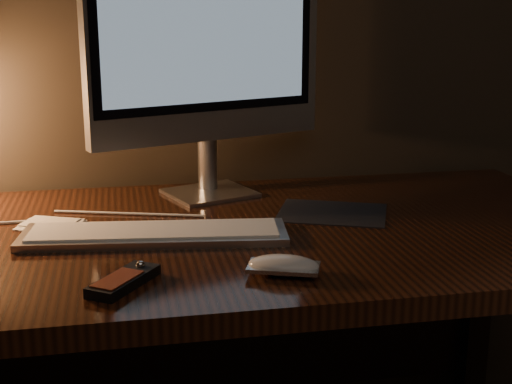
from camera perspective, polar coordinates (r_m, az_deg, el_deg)
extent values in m
cube|color=#33170B|center=(1.35, -3.94, -3.90)|extent=(1.60, 0.75, 0.04)
cube|color=black|center=(2.00, 17.09, -9.71)|extent=(0.06, 0.06, 0.71)
cube|color=black|center=(1.77, -5.23, -8.87)|extent=(1.48, 0.02, 0.51)
cube|color=silver|center=(1.60, -3.72, -0.06)|extent=(0.22, 0.21, 0.01)
cylinder|color=silver|center=(1.61, -3.90, 2.37)|extent=(0.06, 0.06, 0.12)
cube|color=silver|center=(1.54, -3.91, 12.39)|extent=(0.52, 0.22, 0.45)
cube|color=black|center=(1.52, -3.84, 13.48)|extent=(0.48, 0.18, 0.38)
cube|color=#8099AF|center=(1.52, -3.83, 13.48)|extent=(0.45, 0.17, 0.34)
cube|color=silver|center=(1.31, -8.12, -3.30)|extent=(0.49, 0.19, 0.02)
cube|color=black|center=(1.46, 6.12, -1.67)|extent=(0.26, 0.24, 0.00)
ellipsoid|color=white|center=(1.12, 2.22, -6.09)|extent=(0.13, 0.09, 0.02)
cube|color=black|center=(1.10, -10.53, -7.01)|extent=(0.12, 0.14, 0.02)
cube|color=maroon|center=(1.10, -10.55, -6.60)|extent=(0.08, 0.09, 0.00)
sphere|color=silver|center=(1.09, -10.56, -6.54)|extent=(0.01, 0.01, 0.01)
cube|color=white|center=(1.43, -16.12, -2.48)|extent=(0.14, 0.11, 0.01)
cylinder|color=white|center=(1.45, -16.73, -2.27)|extent=(0.63, 0.11, 0.01)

